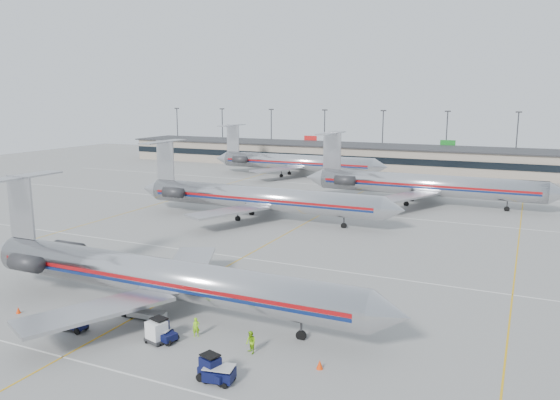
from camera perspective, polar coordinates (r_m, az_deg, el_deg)
The scene contains 19 objects.
ground at distance 57.98m, azimuth -8.71°, elevation -8.59°, with size 260.00×260.00×0.00m, color gray.
apron_markings at distance 66.11m, azimuth -3.93°, elevation -6.03°, with size 160.00×0.15×0.02m, color silver.
terminal at distance 147.52m, azimuth 12.66°, elevation 4.30°, with size 162.00×17.00×6.25m.
light_mast_row at distance 160.75m, azimuth 13.81°, elevation 6.70°, with size 163.60×0.40×15.28m.
jet_foreground at distance 50.39m, azimuth -12.79°, elevation -7.74°, with size 43.80×25.79×11.46m.
jet_second_row at distance 85.88m, azimuth -2.57°, elevation 0.27°, with size 45.58×26.84×11.93m.
jet_third_row at distance 100.76m, azimuth 14.58°, elevation 1.60°, with size 46.07×28.34×12.60m.
jet_back_row at distance 132.15m, azimuth 1.37°, elevation 4.01°, with size 44.89×27.62×12.28m.
tug_left at distance 49.28m, azimuth -20.84°, elevation -11.77°, with size 2.22×1.24×1.74m.
tug_center at distance 45.31m, azimuth -12.31°, elevation -13.21°, with size 2.54×1.72×1.89m.
tug_right at distance 39.13m, azimuth -7.06°, elevation -17.10°, with size 2.52×1.77×1.86m.
cart_inner at distance 45.65m, azimuth -12.38°, elevation -13.49°, with size 1.82×1.32×0.99m.
cart_outer at distance 38.96m, azimuth -6.37°, elevation -17.61°, with size 2.24×1.72×1.15m.
uld_container at distance 45.18m, azimuth -12.76°, elevation -13.29°, with size 1.93×1.74×1.72m.
belt_loader at distance 49.85m, azimuth -13.69°, elevation -11.36°, with size 4.05×1.47×2.11m.
ramp_worker_near at distance 45.61m, azimuth -8.76°, elevation -13.00°, with size 0.58×0.38×1.60m, color #88DB14.
ramp_worker_far at distance 42.46m, azimuth -3.07°, elevation -14.64°, with size 0.85×0.66×1.75m, color #81C612.
cone_right at distance 40.60m, azimuth 4.17°, elevation -16.77°, with size 0.49×0.49×0.67m, color #F43A08.
cone_left at distance 54.98m, azimuth -25.67°, elevation -10.34°, with size 0.42×0.42×0.58m, color #F43A08.
Camera 1 is at (30.47, -45.49, 19.08)m, focal length 35.00 mm.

